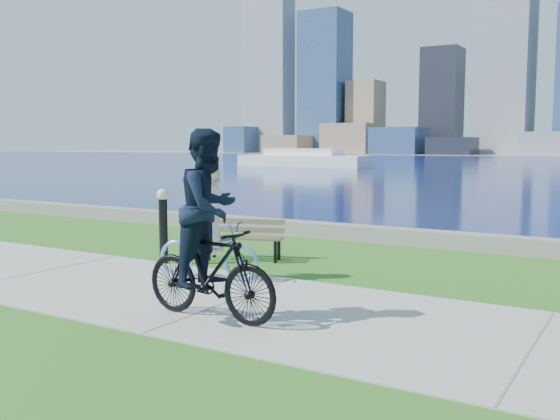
# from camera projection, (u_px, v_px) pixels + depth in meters

# --- Properties ---
(ground) EXTENTS (320.00, 320.00, 0.00)m
(ground) POSITION_uv_depth(u_px,v_px,m) (229.00, 303.00, 8.78)
(ground) COLOR #255D18
(ground) RESTS_ON ground
(concrete_path) EXTENTS (80.00, 3.50, 0.02)m
(concrete_path) POSITION_uv_depth(u_px,v_px,m) (229.00, 302.00, 8.78)
(concrete_path) COLOR #969691
(concrete_path) RESTS_ON ground
(seawall) EXTENTS (90.00, 0.50, 0.35)m
(seawall) POSITION_uv_depth(u_px,v_px,m) (390.00, 235.00, 14.05)
(seawall) COLOR slate
(seawall) RESTS_ON ground
(ferry_near) EXTENTS (13.24, 3.78, 1.80)m
(ferry_near) POSITION_uv_depth(u_px,v_px,m) (303.00, 159.00, 61.43)
(ferry_near) COLOR white
(ferry_near) RESTS_ON ground
(park_bench) EXTENTS (1.58, 0.98, 0.77)m
(park_bench) POSITION_uv_depth(u_px,v_px,m) (245.00, 235.00, 12.03)
(park_bench) COLOR black
(park_bench) RESTS_ON ground
(bollard_lamp) EXTENTS (0.23, 0.23, 1.41)m
(bollard_lamp) POSITION_uv_depth(u_px,v_px,m) (163.00, 221.00, 11.52)
(bollard_lamp) COLOR black
(bollard_lamp) RESTS_ON ground
(cyclist_woman) EXTENTS (0.97, 1.89, 2.00)m
(cyclist_woman) POSITION_uv_depth(u_px,v_px,m) (208.00, 234.00, 10.23)
(cyclist_woman) COLOR #5893D7
(cyclist_woman) RESTS_ON ground
(cyclist_man) EXTENTS (0.75, 2.01, 2.40)m
(cyclist_man) POSITION_uv_depth(u_px,v_px,m) (209.00, 241.00, 7.79)
(cyclist_man) COLOR black
(cyclist_man) RESTS_ON ground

